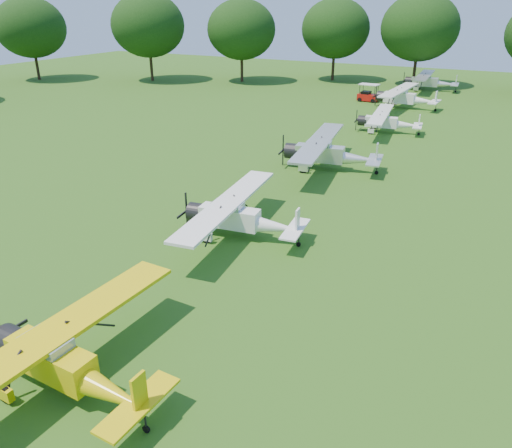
{
  "coord_description": "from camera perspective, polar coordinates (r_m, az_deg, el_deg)",
  "views": [
    {
      "loc": [
        12.26,
        -22.39,
        11.73
      ],
      "look_at": [
        1.7,
        -1.98,
        1.4
      ],
      "focal_mm": 35.0,
      "sensor_mm": 36.0,
      "label": 1
    }
  ],
  "objects": [
    {
      "name": "aircraft_5",
      "position": [
        50.51,
        14.68,
        11.36
      ],
      "size": [
        6.34,
        10.08,
        1.98
      ],
      "rotation": [
        0.0,
        0.0,
        0.13
      ],
      "color": "white",
      "rests_on": "ground"
    },
    {
      "name": "aircraft_6",
      "position": [
        63.03,
        16.6,
        13.8
      ],
      "size": [
        7.54,
        12.0,
        2.36
      ],
      "rotation": [
        0.0,
        0.0,
        -0.05
      ],
      "color": "white",
      "rests_on": "ground"
    },
    {
      "name": "tree_belt",
      "position": [
        24.45,
        6.44,
        15.36
      ],
      "size": [
        137.36,
        130.27,
        14.52
      ],
      "color": "black",
      "rests_on": "ground"
    },
    {
      "name": "golf_cart",
      "position": [
        66.55,
        12.67,
        14.13
      ],
      "size": [
        2.61,
        1.73,
        2.14
      ],
      "rotation": [
        0.0,
        0.0,
        -0.06
      ],
      "color": "red",
      "rests_on": "ground"
    },
    {
      "name": "aircraft_3",
      "position": [
        26.57,
        -2.03,
        0.98
      ],
      "size": [
        6.86,
        10.91,
        2.14
      ],
      "rotation": [
        0.0,
        0.0,
        0.12
      ],
      "color": "white",
      "rests_on": "ground"
    },
    {
      "name": "aircraft_7",
      "position": [
        76.99,
        19.15,
        15.22
      ],
      "size": [
        7.55,
        12.02,
        2.37
      ],
      "rotation": [
        0.0,
        0.0,
        0.06
      ],
      "color": "white",
      "rests_on": "ground"
    },
    {
      "name": "aircraft_4",
      "position": [
        38.04,
        8.16,
        8.19
      ],
      "size": [
        7.63,
        12.09,
        2.37
      ],
      "rotation": [
        0.0,
        0.0,
        0.15
      ],
      "color": "white",
      "rests_on": "ground"
    },
    {
      "name": "aircraft_2",
      "position": [
        17.55,
        -21.33,
        -14.4
      ],
      "size": [
        6.84,
        10.89,
        2.15
      ],
      "rotation": [
        0.0,
        0.0,
        -0.04
      ],
      "color": "yellow",
      "rests_on": "ground"
    },
    {
      "name": "ground",
      "position": [
        28.09,
        -1.23,
        -0.47
      ],
      "size": [
        160.0,
        160.0,
        0.0
      ],
      "primitive_type": "plane",
      "color": "#245816",
      "rests_on": "ground"
    }
  ]
}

